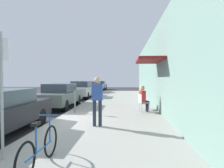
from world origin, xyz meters
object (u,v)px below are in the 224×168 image
object	(u,v)px
seated_patron_0	(144,98)
street_sign	(2,85)
parked_car_4	(99,85)
bicycle_0	(40,148)
pedestrian_standing	(97,97)
parked_car_1	(59,95)
cafe_chair_0	(142,102)
parked_car_2	(81,89)
parking_meter	(75,97)
parked_car_3	(93,87)
cafe_chair_1	(141,100)

from	to	relation	value
seated_patron_0	street_sign	bearing A→B (deg)	-119.71
parked_car_4	seated_patron_0	size ratio (longest dim) A/B	3.41
bicycle_0	pedestrian_standing	world-z (taller)	pedestrian_standing
parked_car_1	bicycle_0	size ratio (longest dim) A/B	2.57
cafe_chair_0	parked_car_1	bearing A→B (deg)	159.21
parked_car_2	street_sign	size ratio (longest dim) A/B	1.69
parked_car_1	parking_meter	world-z (taller)	parked_car_1
parked_car_4	bicycle_0	bearing A→B (deg)	-84.52
parked_car_4	street_sign	size ratio (longest dim) A/B	1.69
parked_car_4	bicycle_0	world-z (taller)	parked_car_4
parked_car_2	parking_meter	xyz separation A→B (m)	(1.55, -8.01, 0.12)
parking_meter	seated_patron_0	size ratio (longest dim) A/B	1.02
parked_car_3	pedestrian_standing	distance (m)	16.65
parked_car_4	seated_patron_0	bearing A→B (deg)	-75.74
pedestrian_standing	street_sign	bearing A→B (deg)	-117.69
parked_car_2	parked_car_4	bearing A→B (deg)	90.00
parked_car_1	parked_car_3	size ratio (longest dim) A/B	1.00
pedestrian_standing	parked_car_3	bearing A→B (deg)	100.44
parking_meter	bicycle_0	world-z (taller)	parking_meter
parked_car_2	parked_car_4	xyz separation A→B (m)	(-0.00, 11.55, -0.07)
bicycle_0	seated_patron_0	world-z (taller)	seated_patron_0
parking_meter	cafe_chair_1	size ratio (longest dim) A/B	1.52
parked_car_1	cafe_chair_1	size ratio (longest dim) A/B	5.06
street_sign	cafe_chair_1	xyz separation A→B (m)	(3.30, 6.72, -1.02)
parked_car_3	seated_patron_0	bearing A→B (deg)	-70.05
street_sign	parking_meter	bearing A→B (deg)	89.47
parked_car_1	parking_meter	bearing A→B (deg)	-55.53
parked_car_3	pedestrian_standing	size ratio (longest dim) A/B	2.59
street_sign	seated_patron_0	xyz separation A→B (m)	(3.36, 5.88, -0.82)
parked_car_2	seated_patron_0	xyz separation A→B (m)	(4.86, -7.56, 0.05)
cafe_chair_1	bicycle_0	bearing A→B (deg)	-108.67
bicycle_0	parked_car_1	bearing A→B (deg)	106.89
parked_car_3	parking_meter	size ratio (longest dim) A/B	3.33
parked_car_1	cafe_chair_1	xyz separation A→B (m)	(4.80, -0.97, -0.12)
parked_car_2	pedestrian_standing	world-z (taller)	pedestrian_standing
parked_car_1	cafe_chair_0	xyz separation A→B (m)	(4.80, -1.82, -0.12)
parked_car_4	pedestrian_standing	size ratio (longest dim) A/B	2.59
parked_car_1	parked_car_2	world-z (taller)	parked_car_2
parked_car_2	pedestrian_standing	bearing A→B (deg)	-74.03
street_sign	parked_car_3	bearing A→B (deg)	94.45
parked_car_1	cafe_chair_0	world-z (taller)	parked_car_1
parked_car_1	parking_meter	size ratio (longest dim) A/B	3.33
cafe_chair_0	seated_patron_0	size ratio (longest dim) A/B	0.67
bicycle_0	seated_patron_0	distance (m)	6.65
seated_patron_0	pedestrian_standing	xyz separation A→B (m)	(-1.84, -2.99, 0.30)
parking_meter	cafe_chair_0	bearing A→B (deg)	7.63
bicycle_0	cafe_chair_0	distance (m)	6.61
cafe_chair_1	pedestrian_standing	bearing A→B (deg)	-114.92
parking_meter	cafe_chair_1	world-z (taller)	parking_meter
parked_car_1	cafe_chair_0	bearing A→B (deg)	-20.79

